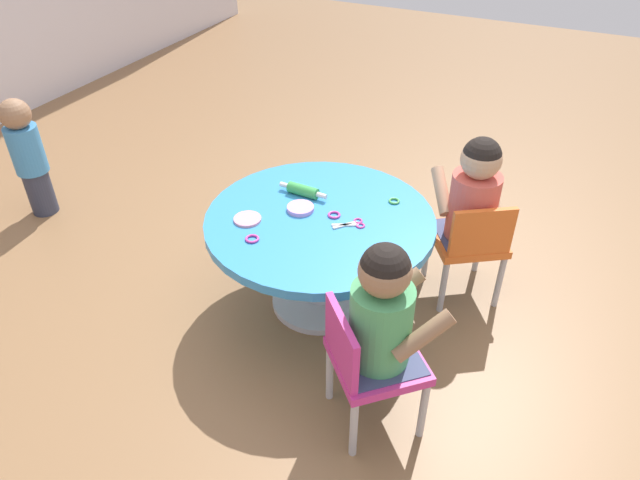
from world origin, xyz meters
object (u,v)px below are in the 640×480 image
at_px(seated_child_right, 474,193).
at_px(child_chair_left, 368,361).
at_px(craft_scissors, 353,224).
at_px(craft_table, 320,237).
at_px(toddler_standing, 28,155).
at_px(child_chair_right, 470,242).
at_px(rolling_pin, 303,190).
at_px(seated_child_left, 383,310).

bearing_deg(seated_child_right, child_chair_left, 171.90).
height_order(child_chair_left, craft_scissors, child_chair_left).
xyz_separation_m(craft_table, toddler_standing, (0.02, 1.74, -0.01)).
relative_size(child_chair_right, rolling_pin, 2.32).
relative_size(craft_table, rolling_pin, 4.19).
bearing_deg(child_chair_left, child_chair_right, -9.86).
relative_size(child_chair_left, child_chair_right, 1.00).
relative_size(seated_child_left, seated_child_right, 1.00).
xyz_separation_m(craft_table, craft_scissors, (0.01, -0.15, 0.10)).
relative_size(seated_child_left, rolling_pin, 2.21).
distance_m(craft_table, seated_child_right, 0.68).
relative_size(child_chair_left, rolling_pin, 2.32).
xyz_separation_m(child_chair_left, seated_child_left, (0.03, -0.03, 0.23)).
bearing_deg(craft_table, rolling_pin, 48.75).
xyz_separation_m(seated_child_left, craft_scissors, (0.49, 0.31, -0.06)).
distance_m(child_chair_left, craft_scissors, 0.61).
bearing_deg(craft_scissors, rolling_pin, 67.96).
bearing_deg(seated_child_right, craft_table, 123.74).
distance_m(seated_child_left, toddler_standing, 2.26).
bearing_deg(child_chair_right, child_chair_left, 170.14).
xyz_separation_m(seated_child_left, rolling_pin, (0.61, 0.60, -0.03)).
distance_m(rolling_pin, craft_scissors, 0.31).
distance_m(craft_table, child_chair_right, 0.67).
bearing_deg(seated_child_right, rolling_pin, 109.36).
relative_size(craft_table, child_chair_right, 1.80).
bearing_deg(seated_child_left, child_chair_right, -8.19).
relative_size(child_chair_left, seated_child_right, 1.05).
bearing_deg(craft_scissors, toddler_standing, 89.54).
bearing_deg(toddler_standing, child_chair_right, -82.34).
relative_size(craft_table, craft_scissors, 7.03).
xyz_separation_m(child_chair_left, seated_child_right, (0.88, -0.12, 0.23)).
distance_m(craft_table, seated_child_left, 0.68).
bearing_deg(craft_table, craft_scissors, -86.78).
bearing_deg(toddler_standing, craft_scissors, -90.46).
bearing_deg(seated_child_left, toddler_standing, 77.07).
xyz_separation_m(seated_child_right, toddler_standing, (-0.34, 2.29, -0.17)).
distance_m(child_chair_right, craft_scissors, 0.56).
distance_m(seated_child_right, toddler_standing, 2.33).
height_order(child_chair_left, child_chair_right, same).
relative_size(craft_table, toddler_standing, 1.44).
height_order(child_chair_left, seated_child_left, seated_child_left).
distance_m(child_chair_left, child_chair_right, 0.86).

